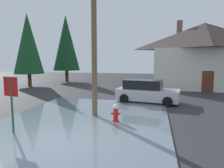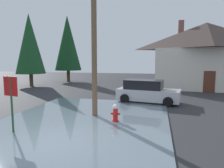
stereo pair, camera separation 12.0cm
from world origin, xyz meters
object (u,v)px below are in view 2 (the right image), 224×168
(stop_sign_near, at_px, (11,93))
(house, at_px, (205,55))
(parked_car, at_px, (147,92))
(utility_pole, at_px, (94,31))
(fire_hydrant, at_px, (115,114))
(pine_tree_tall_left, at_px, (30,44))
(pine_tree_mid_left, at_px, (68,43))

(stop_sign_near, bearing_deg, house, 57.26)
(stop_sign_near, relative_size, parked_car, 0.52)
(stop_sign_near, height_order, utility_pole, utility_pole)
(stop_sign_near, distance_m, parked_car, 8.95)
(fire_hydrant, distance_m, pine_tree_tall_left, 17.18)
(utility_pole, relative_size, parked_car, 1.89)
(fire_hydrant, xyz_separation_m, pine_tree_mid_left, (-10.33, 16.59, 4.90))
(fire_hydrant, relative_size, house, 0.08)
(utility_pole, bearing_deg, pine_tree_mid_left, 119.75)
(utility_pole, bearing_deg, fire_hydrant, -30.54)
(utility_pole, bearing_deg, stop_sign_near, -128.22)
(stop_sign_near, height_order, parked_car, stop_sign_near)
(stop_sign_near, bearing_deg, parked_car, 56.31)
(parked_car, height_order, pine_tree_mid_left, pine_tree_mid_left)
(fire_hydrant, bearing_deg, pine_tree_tall_left, 138.13)
(stop_sign_near, relative_size, utility_pole, 0.27)
(parked_car, xyz_separation_m, pine_tree_mid_left, (-11.53, 11.55, 4.57))
(utility_pole, distance_m, pine_tree_tall_left, 15.15)
(fire_hydrant, distance_m, parked_car, 5.19)
(stop_sign_near, relative_size, fire_hydrant, 2.65)
(pine_tree_tall_left, relative_size, pine_tree_mid_left, 0.90)
(pine_tree_tall_left, bearing_deg, house, 8.40)
(parked_car, relative_size, pine_tree_tall_left, 0.55)
(fire_hydrant, relative_size, pine_tree_mid_left, 0.10)
(stop_sign_near, xyz_separation_m, utility_pole, (2.46, 3.13, 2.78))
(utility_pole, height_order, pine_tree_mid_left, pine_tree_mid_left)
(parked_car, distance_m, pine_tree_mid_left, 16.95)
(pine_tree_tall_left, bearing_deg, pine_tree_mid_left, 69.76)
(utility_pole, relative_size, pine_tree_mid_left, 0.94)
(house, height_order, pine_tree_tall_left, pine_tree_tall_left)
(stop_sign_near, xyz_separation_m, pine_tree_tall_left, (-8.62, 13.45, 3.15))
(house, distance_m, pine_tree_mid_left, 17.35)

